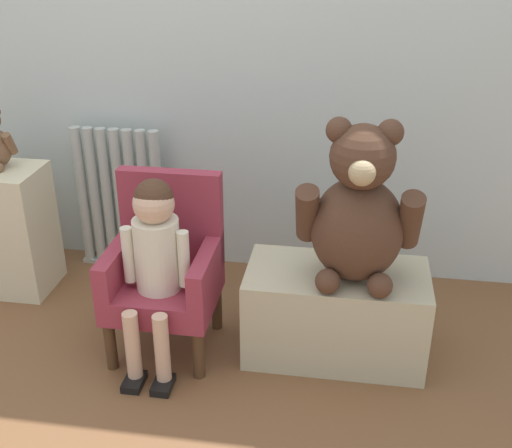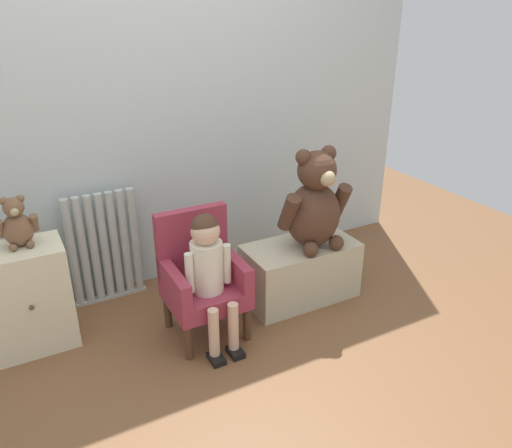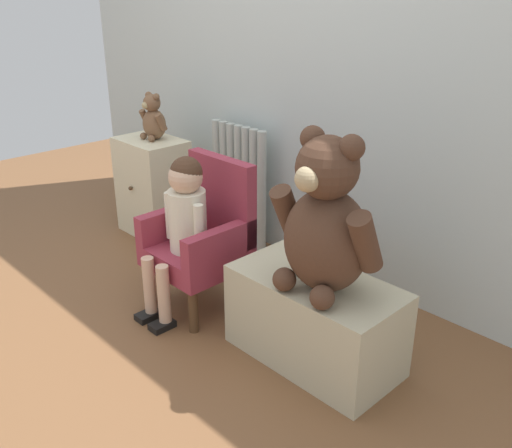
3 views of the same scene
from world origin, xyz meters
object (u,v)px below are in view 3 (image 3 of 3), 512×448
radiator (239,186)px  child_figure (183,214)px  low_bench (315,320)px  child_armchair (204,236)px  small_dresser (153,187)px  small_teddy_bear (153,119)px  large_teddy_bear (326,223)px

radiator → child_figure: (0.39, -0.69, 0.13)m
radiator → low_bench: radiator is taller
child_armchair → child_figure: size_ratio=0.94×
small_dresser → child_armchair: 0.90m
small_dresser → small_teddy_bear: (0.02, 0.02, 0.41)m
small_dresser → low_bench: bearing=-10.4°
child_armchair → low_bench: bearing=2.1°
child_armchair → child_figure: (0.00, -0.11, 0.14)m
child_armchair → large_teddy_bear: (0.72, -0.01, 0.29)m
small_dresser → small_teddy_bear: bearing=54.7°
radiator → child_armchair: radiator is taller
large_teddy_bear → child_figure: bearing=-172.0°
radiator → low_bench: 1.20m
small_dresser → small_teddy_bear: size_ratio=2.18×
radiator → small_dresser: 0.54m
small_dresser → child_figure: 0.96m
child_figure → large_teddy_bear: (0.72, 0.10, 0.15)m
large_teddy_bear → small_teddy_bear: (-1.55, 0.33, 0.07)m
child_figure → large_teddy_bear: large_teddy_bear is taller
large_teddy_bear → radiator: bearing=152.1°
radiator → large_teddy_bear: large_teddy_bear is taller
small_teddy_bear → low_bench: bearing=-11.4°
child_armchair → small_teddy_bear: size_ratio=2.60×
radiator → child_figure: bearing=-60.4°
large_teddy_bear → low_bench: bearing=149.4°
small_teddy_bear → radiator: bearing=29.6°
radiator → child_figure: size_ratio=0.95×
child_figure → child_armchair: bearing=90.0°
child_armchair → low_bench: child_armchair is taller
small_dresser → child_armchair: size_ratio=0.84×
child_figure → small_teddy_bear: 0.96m
child_figure → large_teddy_bear: size_ratio=1.22×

